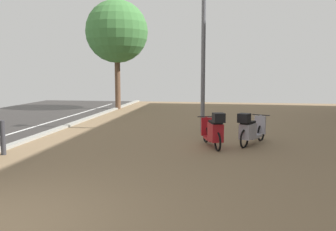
{
  "coord_description": "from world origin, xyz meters",
  "views": [
    {
      "loc": [
        3.2,
        -3.85,
        2.03
      ],
      "look_at": [
        2.12,
        3.45,
        1.13
      ],
      "focal_mm": 38.47,
      "sensor_mm": 36.0,
      "label": 1
    }
  ],
  "objects": [
    {
      "name": "scooter_mid",
      "position": [
        3.03,
        5.68,
        0.45
      ],
      "size": [
        0.78,
        1.62,
        1.01
      ],
      "color": "black",
      "rests_on": "ground"
    },
    {
      "name": "scooter_near",
      "position": [
        4.02,
        6.17,
        0.43
      ],
      "size": [
        0.98,
        1.61,
        0.95
      ],
      "color": "black",
      "rests_on": "ground"
    },
    {
      "name": "street_tree",
      "position": [
        -2.32,
        14.96,
        4.11
      ],
      "size": [
        3.3,
        3.3,
        5.78
      ],
      "color": "brown",
      "rests_on": "ground"
    },
    {
      "name": "lamp_post",
      "position": [
        2.6,
        8.2,
        3.51
      ],
      "size": [
        0.2,
        0.52,
        6.37
      ],
      "color": "slate",
      "rests_on": "ground"
    },
    {
      "name": "bollard_far",
      "position": [
        -2.05,
        4.11,
        0.43
      ],
      "size": [
        0.12,
        0.12,
        0.85
      ],
      "color": "#38383D",
      "rests_on": "ground"
    }
  ]
}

